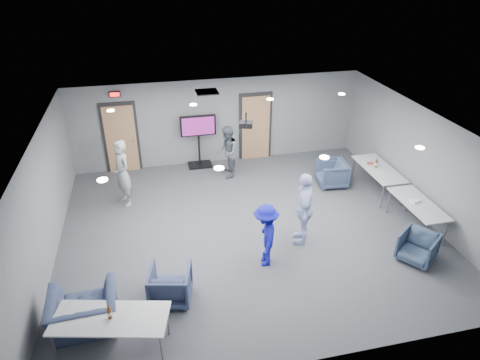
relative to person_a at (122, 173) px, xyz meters
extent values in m
plane|color=#3E4047|center=(2.95, -1.92, -0.91)|extent=(9.00, 9.00, 0.00)
plane|color=white|center=(2.95, -1.92, 1.79)|extent=(9.00, 9.00, 0.00)
cube|color=slate|center=(2.95, 2.08, 0.44)|extent=(9.00, 0.02, 2.70)
cube|color=slate|center=(2.95, -5.92, 0.44)|extent=(9.00, 0.02, 2.70)
cube|color=slate|center=(-1.55, -1.92, 0.44)|extent=(0.02, 8.00, 2.70)
cube|color=slate|center=(7.45, -1.92, 0.44)|extent=(0.02, 8.00, 2.70)
cube|color=black|center=(-0.05, 2.05, 0.17)|extent=(1.06, 0.06, 2.24)
cube|color=tan|center=(-0.05, 2.01, 0.14)|extent=(0.90, 0.05, 2.10)
cylinder|color=gray|center=(0.30, 1.96, 0.09)|extent=(0.04, 0.10, 0.04)
cube|color=black|center=(4.15, 2.05, 0.17)|extent=(1.06, 0.06, 2.24)
cube|color=tan|center=(4.15, 2.01, 0.14)|extent=(0.90, 0.05, 2.10)
cylinder|color=gray|center=(4.50, 1.96, 0.09)|extent=(0.04, 0.10, 0.04)
cube|color=black|center=(-0.05, 2.02, 1.54)|extent=(0.32, 0.06, 0.16)
cube|color=#FF0C0C|center=(-0.05, 1.98, 1.54)|extent=(0.26, 0.02, 0.11)
cube|color=black|center=(2.45, 0.88, 1.77)|extent=(0.60, 0.60, 0.03)
cylinder|color=white|center=(-0.05, -3.72, 1.77)|extent=(0.18, 0.18, 0.02)
cylinder|color=white|center=(-0.05, -0.12, 1.77)|extent=(0.18, 0.18, 0.02)
cylinder|color=white|center=(1.95, -3.72, 1.77)|extent=(0.18, 0.18, 0.02)
cylinder|color=white|center=(1.95, -0.12, 1.77)|extent=(0.18, 0.18, 0.02)
cylinder|color=white|center=(3.95, -3.72, 1.77)|extent=(0.18, 0.18, 0.02)
cylinder|color=white|center=(3.95, -0.12, 1.77)|extent=(0.18, 0.18, 0.02)
cylinder|color=white|center=(5.95, -3.72, 1.77)|extent=(0.18, 0.18, 0.02)
cylinder|color=white|center=(5.95, -0.12, 1.77)|extent=(0.18, 0.18, 0.02)
imported|color=#A1A3A0|center=(0.00, 0.00, 0.00)|extent=(0.70, 0.79, 1.83)
imported|color=#565D68|center=(3.00, 0.93, -0.11)|extent=(0.71, 0.85, 1.60)
imported|color=#C5D0FD|center=(4.08, -2.66, -0.02)|extent=(0.76, 1.13, 1.78)
imported|color=#18199D|center=(3.00, -3.26, -0.18)|extent=(0.76, 1.05, 1.46)
imported|color=#3A4965|center=(5.85, -0.28, -0.54)|extent=(0.90, 0.87, 0.75)
imported|color=#37475F|center=(6.30, -3.91, -0.57)|extent=(1.03, 1.03, 0.68)
imported|color=#3A4465|center=(0.90, -3.92, -0.55)|extent=(0.94, 0.96, 0.73)
imported|color=#37425F|center=(-0.67, -4.32, -0.53)|extent=(1.22, 1.08, 0.76)
cube|color=silver|center=(6.95, -0.90, -0.20)|extent=(0.78, 1.87, 0.03)
cylinder|color=gray|center=(6.65, -0.05, -0.56)|extent=(0.04, 0.04, 0.70)
cylinder|color=gray|center=(6.65, -1.76, -0.56)|extent=(0.04, 0.04, 0.70)
cylinder|color=gray|center=(7.26, -0.05, -0.56)|extent=(0.04, 0.04, 0.70)
cylinder|color=gray|center=(7.26, -1.76, -0.56)|extent=(0.04, 0.04, 0.70)
cube|color=silver|center=(6.95, -2.80, -0.20)|extent=(0.72, 1.72, 0.03)
cylinder|color=gray|center=(6.68, -2.03, -0.56)|extent=(0.04, 0.04, 0.70)
cylinder|color=gray|center=(6.68, -3.58, -0.56)|extent=(0.04, 0.04, 0.70)
cylinder|color=gray|center=(7.23, -2.03, -0.56)|extent=(0.04, 0.04, 0.70)
cylinder|color=gray|center=(7.23, -3.58, -0.56)|extent=(0.04, 0.04, 0.70)
cube|color=silver|center=(-0.15, -4.92, -0.20)|extent=(2.05, 1.23, 0.03)
cylinder|color=gray|center=(0.78, -4.81, -0.56)|extent=(0.04, 0.04, 0.70)
cylinder|color=gray|center=(-0.93, -4.40, -0.56)|extent=(0.04, 0.04, 0.70)
cylinder|color=gray|center=(0.63, -5.43, -0.56)|extent=(0.04, 0.04, 0.70)
cylinder|color=gray|center=(-1.08, -5.02, -0.56)|extent=(0.04, 0.04, 0.70)
cylinder|color=#552A0E|center=(-0.14, -4.92, -0.08)|extent=(0.07, 0.07, 0.20)
cylinder|color=#552A0E|center=(-0.14, -4.92, 0.06)|extent=(0.03, 0.03, 0.09)
cylinder|color=beige|center=(-0.14, -4.92, -0.08)|extent=(0.08, 0.08, 0.07)
cylinder|color=#552A0E|center=(6.90, -0.83, -0.08)|extent=(0.07, 0.07, 0.20)
cylinder|color=#552A0E|center=(6.90, -0.83, 0.06)|extent=(0.03, 0.03, 0.09)
cylinder|color=beige|center=(6.90, -0.83, -0.08)|extent=(0.08, 0.08, 0.07)
cube|color=#B4382D|center=(6.84, -0.59, -0.17)|extent=(0.16, 0.12, 0.03)
cube|color=white|center=(6.91, -2.73, -0.16)|extent=(0.27, 0.22, 0.06)
cube|color=black|center=(2.28, 1.83, -0.88)|extent=(0.73, 0.52, 0.06)
cylinder|color=black|center=(2.28, 1.83, -0.23)|extent=(0.06, 0.06, 1.26)
cube|color=black|center=(2.28, 1.83, 0.45)|extent=(1.10, 0.07, 0.65)
cube|color=#711969|center=(2.28, 1.78, 0.45)|extent=(0.99, 0.01, 0.56)
cylinder|color=black|center=(3.10, -1.01, 1.67)|extent=(0.04, 0.04, 0.22)
cube|color=black|center=(3.10, -1.01, 1.49)|extent=(0.38, 0.35, 0.13)
cylinder|color=black|center=(3.10, -1.15, 1.49)|extent=(0.08, 0.06, 0.08)
camera|label=1|loc=(0.82, -10.41, 5.20)|focal=32.00mm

